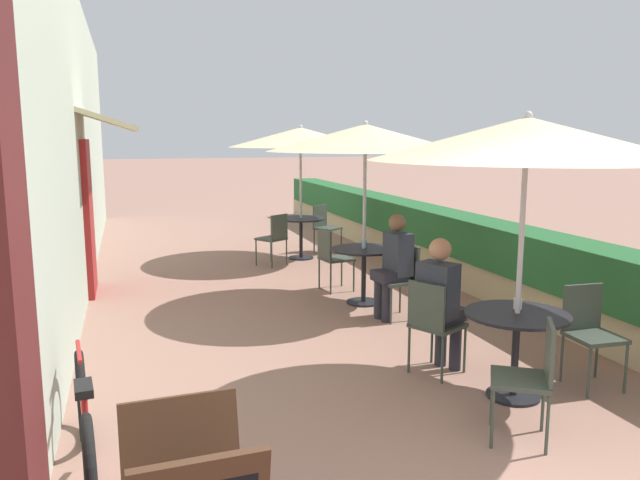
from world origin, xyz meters
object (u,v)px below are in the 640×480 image
patio_table_near (516,334)px  cafe_chair_far_left (325,224)px  patio_umbrella_mid (365,138)px  cafe_chair_near_left (433,320)px  cafe_chair_near_back (589,327)px  cafe_chair_mid_left (332,255)px  patio_table_mid (364,262)px  cafe_chair_far_right (274,235)px  patio_umbrella_near (527,139)px  coffee_cup_mid (364,244)px  cafe_chair_near_right (532,372)px  patio_table_far (301,228)px  coffee_cup_near (518,304)px  patio_umbrella_far (300,137)px  bicycle_leaning (85,428)px  cafe_chair_mid_right (402,275)px  seated_patron_mid_right (394,262)px  seated_patron_near_left (441,299)px

patio_table_near → cafe_chair_far_left: size_ratio=0.97×
patio_umbrella_mid → cafe_chair_near_left: bearing=-97.0°
cafe_chair_near_back → cafe_chair_mid_left: (-1.08, 3.83, 0.00)m
patio_table_mid → cafe_chair_far_right: size_ratio=0.97×
patio_umbrella_near → coffee_cup_mid: patio_umbrella_near is taller
patio_table_near → cafe_chair_near_right: 0.77m
patio_table_far → cafe_chair_far_left: bearing=39.5°
coffee_cup_near → patio_umbrella_far: (-0.16, 6.16, 1.35)m
patio_umbrella_near → bicycle_leaning: bearing=-174.9°
cafe_chair_mid_right → cafe_chair_far_right: same height
cafe_chair_near_back → bicycle_leaning: size_ratio=0.49×
patio_umbrella_near → cafe_chair_mid_right: (0.07, 2.39, -1.60)m
patio_table_near → coffee_cup_near: coffee_cup_near is taller
patio_umbrella_mid → coffee_cup_mid: 1.36m
coffee_cup_near → cafe_chair_mid_left: size_ratio=0.10×
seated_patron_mid_right → cafe_chair_far_left: (0.54, 4.38, -0.17)m
cafe_chair_mid_right → coffee_cup_mid: bearing=2.3°
patio_umbrella_near → coffee_cup_near: (0.07, 0.10, -1.35)m
coffee_cup_mid → patio_table_mid: bearing=-112.9°
cafe_chair_mid_left → patio_umbrella_far: 2.88m
patio_umbrella_mid → coffee_cup_mid: patio_umbrella_mid is taller
cafe_chair_near_left → bicycle_leaning: 3.04m
cafe_chair_near_back → coffee_cup_near: size_ratio=9.67×
patio_table_mid → patio_umbrella_mid: bearing=-104.0°
cafe_chair_near_right → bicycle_leaning: cafe_chair_near_right is taller
patio_umbrella_near → cafe_chair_mid_left: patio_umbrella_near is taller
cafe_chair_mid_right → seated_patron_near_left: bearing=158.1°
patio_umbrella_far → coffee_cup_mid: bearing=-90.0°
patio_umbrella_mid → patio_umbrella_near: bearing=-87.8°
coffee_cup_near → patio_umbrella_mid: bearing=93.6°
cafe_chair_far_right → bicycle_leaning: cafe_chair_far_right is taller
seated_patron_near_left → patio_umbrella_mid: (0.20, 2.44, 1.43)m
cafe_chair_near_left → bicycle_leaning: cafe_chair_near_left is taller
seated_patron_near_left → cafe_chair_mid_left: size_ratio=1.44×
patio_table_near → patio_umbrella_mid: bearing=92.2°
coffee_cup_mid → patio_table_far: 3.06m
seated_patron_near_left → patio_umbrella_far: (0.24, 5.57, 1.43)m
patio_umbrella_mid → cafe_chair_far_right: 3.14m
cafe_chair_near_left → cafe_chair_mid_right: 1.82m
patio_umbrella_near → patio_umbrella_mid: 3.13m
patio_umbrella_near → patio_table_far: size_ratio=2.93×
patio_table_near → seated_patron_near_left: 0.78m
patio_table_mid → cafe_chair_far_right: cafe_chair_far_right is taller
cafe_chair_mid_right → patio_table_far: 3.88m
cafe_chair_mid_left → cafe_chair_far_left: 2.99m
coffee_cup_mid → patio_umbrella_near: bearing=-88.4°
seated_patron_near_left → cafe_chair_near_right: seated_patron_near_left is taller
seated_patron_mid_right → patio_table_far: bearing=-8.0°
cafe_chair_mid_left → cafe_chair_mid_right: same height
cafe_chair_near_back → cafe_chair_mid_left: size_ratio=1.00×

